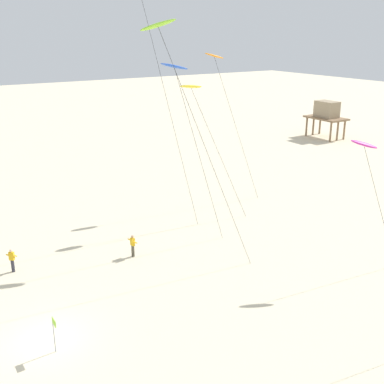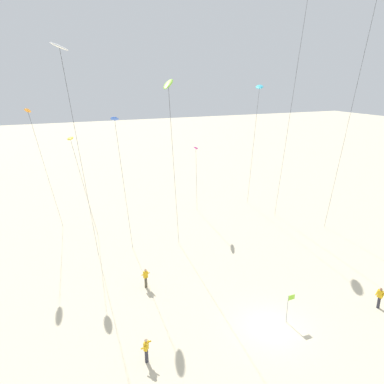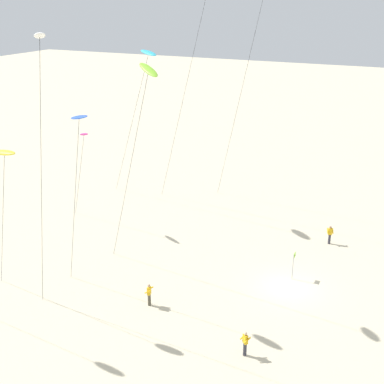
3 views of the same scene
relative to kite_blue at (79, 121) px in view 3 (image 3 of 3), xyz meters
The scene contains 11 objects.
ground_plane 19.35m from the kite_blue, 59.28° to the right, with size 260.00×260.00×0.00m, color beige.
kite_blue is the anchor object (origin of this frame).
kite_white 6.16m from the kite_blue, behind, with size 2.79×4.82×18.73m.
kite_yellow 5.02m from the kite_blue, 133.50° to the left, with size 2.62×5.34×11.56m.
kite_magenta 13.71m from the kite_blue, 36.23° to the left, with size 2.17×3.78×9.12m.
kite_cyan 16.86m from the kite_blue, 14.32° to the left, with size 4.43×7.92×15.67m.
kite_lime 5.38m from the kite_blue, 41.46° to the right, with size 3.64×6.59×16.35m.
kite_flyer_nearest 17.12m from the kite_blue, 96.72° to the right, with size 0.73×0.73×1.67m.
kite_flyer_middle 24.15m from the kite_blue, 40.73° to the right, with size 0.65×0.66×1.67m.
kite_flyer_furthest 12.77m from the kite_blue, 78.74° to the right, with size 0.61×0.58×1.67m.
marker_flag 18.94m from the kite_blue, 54.64° to the right, with size 0.56×0.05×2.10m.
Camera 3 is at (-33.56, -7.85, 20.52)m, focal length 48.78 mm.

